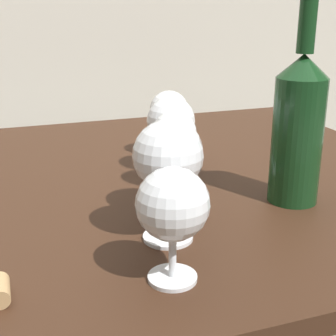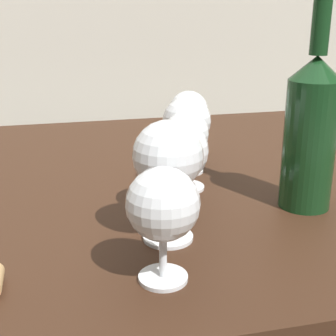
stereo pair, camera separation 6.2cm
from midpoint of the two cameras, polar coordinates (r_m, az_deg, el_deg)
dining_table at (r=0.92m, az=-5.68°, el=-7.06°), size 1.11×0.91×0.75m
wine_glass_chardonnay at (r=0.53m, az=-2.81°, el=-4.40°), size 0.08×0.08×0.14m
wine_glass_amber at (r=0.62m, az=-2.88°, el=1.13°), size 0.09×0.09×0.16m
wine_glass_empty at (r=0.70m, az=-2.12°, el=1.80°), size 0.09×0.09×0.14m
wine_glass_white at (r=0.80m, az=-1.49°, el=3.75°), size 0.07×0.07×0.13m
wine_glass_cabernet at (r=0.88m, az=-1.67°, el=5.29°), size 0.09×0.09×0.14m
wine_glass_pinot at (r=0.98m, az=-1.71°, el=6.54°), size 0.08×0.08×0.13m
wine_bottle at (r=0.76m, az=12.74°, el=4.79°), size 0.08×0.08×0.32m
cork at (r=0.57m, az=-22.16°, el=-13.20°), size 0.02×0.04×0.02m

